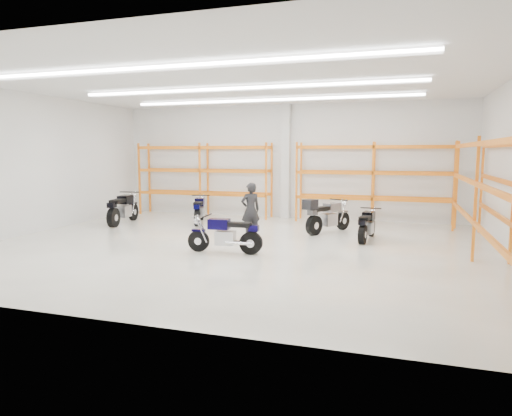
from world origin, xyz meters
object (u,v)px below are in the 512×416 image
(motorcycle_back_b, at_px, (199,211))
(motorcycle_back_c, at_px, (325,216))
(standing_man, at_px, (251,210))
(structural_column, at_px, (286,162))
(motorcycle_main, at_px, (228,236))
(motorcycle_back_d, at_px, (367,226))
(motorcycle_back_a, at_px, (122,210))

(motorcycle_back_b, bearing_deg, motorcycle_back_c, -8.21)
(standing_man, xyz_separation_m, structural_column, (0.02, 4.42, 1.40))
(motorcycle_main, bearing_deg, motorcycle_back_d, 40.42)
(motorcycle_back_b, distance_m, motorcycle_back_d, 6.38)
(motorcycle_back_a, relative_size, motorcycle_back_c, 1.12)
(motorcycle_back_a, relative_size, structural_column, 0.52)
(motorcycle_back_b, xyz_separation_m, structural_column, (2.72, 2.31, 1.78))
(motorcycle_main, bearing_deg, motorcycle_back_a, 148.30)
(standing_man, bearing_deg, motorcycle_back_c, 173.87)
(motorcycle_back_d, bearing_deg, motorcycle_back_b, 165.53)
(standing_man, bearing_deg, motorcycle_back_d, 148.18)
(motorcycle_back_a, distance_m, motorcycle_back_c, 7.39)
(motorcycle_back_a, relative_size, standing_man, 1.37)
(motorcycle_back_b, xyz_separation_m, motorcycle_back_c, (4.80, -0.69, 0.08))
(motorcycle_back_d, distance_m, structural_column, 5.52)
(motorcycle_back_a, distance_m, motorcycle_back_b, 2.80)
(motorcycle_back_d, xyz_separation_m, structural_column, (-3.46, 3.91, 1.81))
(motorcycle_back_a, xyz_separation_m, structural_column, (5.31, 3.39, 1.71))
(motorcycle_back_d, relative_size, standing_man, 1.12)
(motorcycle_main, distance_m, motorcycle_back_d, 4.37)
(motorcycle_back_d, xyz_separation_m, standing_man, (-3.47, -0.51, 0.41))
(motorcycle_back_b, bearing_deg, motorcycle_main, -57.18)
(motorcycle_back_b, height_order, structural_column, structural_column)
(standing_man, height_order, structural_column, structural_column)
(motorcycle_back_a, xyz_separation_m, standing_man, (5.29, -1.03, 0.31))
(motorcycle_back_d, bearing_deg, standing_man, -171.68)
(motorcycle_main, height_order, motorcycle_back_a, motorcycle_back_a)
(motorcycle_back_b, height_order, standing_man, standing_man)
(structural_column, bearing_deg, motorcycle_back_a, -147.46)
(motorcycle_back_a, bearing_deg, structural_column, 32.54)
(motorcycle_back_b, distance_m, motorcycle_back_c, 4.85)
(motorcycle_back_d, bearing_deg, motorcycle_main, -139.58)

